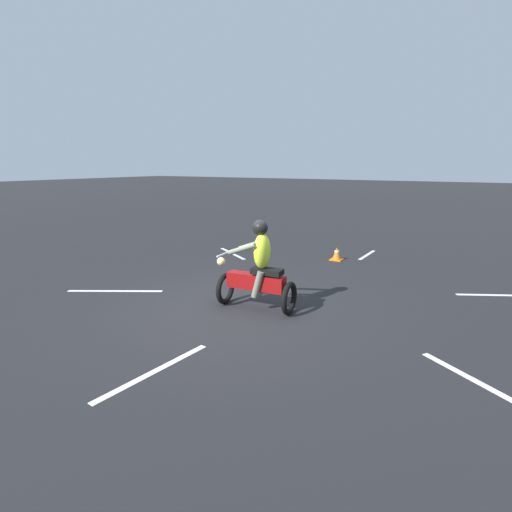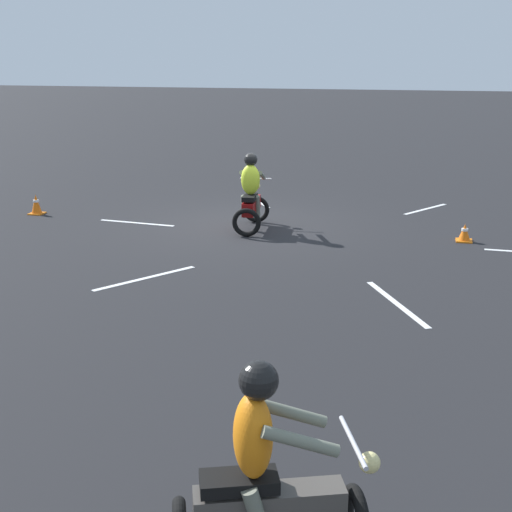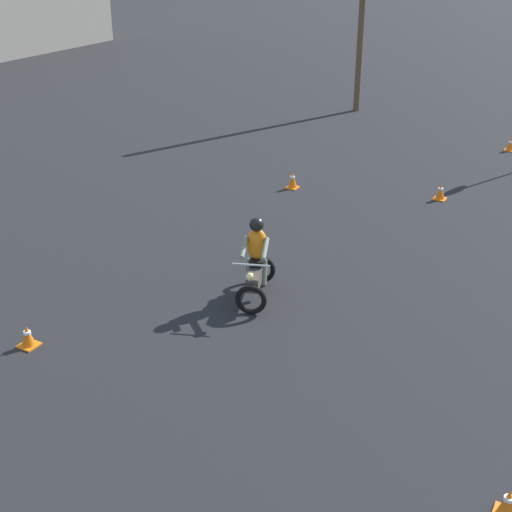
{
  "view_description": "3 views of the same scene",
  "coord_description": "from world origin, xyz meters",
  "px_view_note": "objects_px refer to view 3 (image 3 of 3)",
  "views": [
    {
      "loc": [
        5.74,
        3.95,
        2.61
      ],
      "look_at": [
        -0.24,
        0.38,
        1.0
      ],
      "focal_mm": 28.0,
      "sensor_mm": 36.0,
      "label": 1
    },
    {
      "loc": [
        -3.89,
        14.86,
        3.68
      ],
      "look_at": [
        -1.58,
        5.45,
        0.9
      ],
      "focal_mm": 50.0,
      "sensor_mm": 36.0,
      "label": 2
    },
    {
      "loc": [
        -13.64,
        4.47,
        6.69
      ],
      "look_at": [
        -2.92,
        10.51,
        0.9
      ],
      "focal_mm": 50.0,
      "sensor_mm": 36.0,
      "label": 3
    }
  ],
  "objects_px": {
    "motorcycle_rider_background": "(256,263)",
    "utility_pole_near": "(362,12)",
    "traffic_cone_near_left": "(508,504)",
    "traffic_cone_mid_left": "(28,336)",
    "traffic_cone_far_right": "(510,145)",
    "traffic_cone_near_right": "(293,180)",
    "traffic_cone_far_center": "(441,192)"
  },
  "relations": [
    {
      "from": "motorcycle_rider_background",
      "to": "traffic_cone_mid_left",
      "type": "bearing_deg",
      "value": 32.98
    },
    {
      "from": "traffic_cone_near_right",
      "to": "traffic_cone_far_right",
      "type": "bearing_deg",
      "value": -34.21
    },
    {
      "from": "traffic_cone_near_left",
      "to": "traffic_cone_mid_left",
      "type": "xyz_separation_m",
      "value": [
        -0.07,
        8.06,
        -0.0
      ]
    },
    {
      "from": "traffic_cone_mid_left",
      "to": "utility_pole_near",
      "type": "relative_size",
      "value": 0.05
    },
    {
      "from": "motorcycle_rider_background",
      "to": "traffic_cone_near_right",
      "type": "bearing_deg",
      "value": -90.55
    },
    {
      "from": "utility_pole_near",
      "to": "traffic_cone_near_left",
      "type": "bearing_deg",
      "value": -152.78
    },
    {
      "from": "traffic_cone_far_right",
      "to": "traffic_cone_near_right",
      "type": "bearing_deg",
      "value": 145.79
    },
    {
      "from": "motorcycle_rider_background",
      "to": "utility_pole_near",
      "type": "distance_m",
      "value": 16.0
    },
    {
      "from": "traffic_cone_far_center",
      "to": "utility_pole_near",
      "type": "xyz_separation_m",
      "value": [
        8.08,
        5.67,
        3.44
      ]
    },
    {
      "from": "traffic_cone_far_center",
      "to": "utility_pole_near",
      "type": "bearing_deg",
      "value": 35.07
    },
    {
      "from": "traffic_cone_near_left",
      "to": "traffic_cone_far_right",
      "type": "distance_m",
      "value": 16.36
    },
    {
      "from": "motorcycle_rider_background",
      "to": "utility_pole_near",
      "type": "relative_size",
      "value": 0.23
    },
    {
      "from": "traffic_cone_near_left",
      "to": "traffic_cone_mid_left",
      "type": "distance_m",
      "value": 8.06
    },
    {
      "from": "utility_pole_near",
      "to": "motorcycle_rider_background",
      "type": "bearing_deg",
      "value": -164.96
    },
    {
      "from": "traffic_cone_far_right",
      "to": "traffic_cone_far_center",
      "type": "distance_m",
      "value": 5.52
    },
    {
      "from": "motorcycle_rider_background",
      "to": "traffic_cone_near_left",
      "type": "bearing_deg",
      "value": 127.04
    },
    {
      "from": "traffic_cone_far_right",
      "to": "motorcycle_rider_background",
      "type": "bearing_deg",
      "value": 169.78
    },
    {
      "from": "motorcycle_rider_background",
      "to": "traffic_cone_near_left",
      "type": "relative_size",
      "value": 4.1
    },
    {
      "from": "motorcycle_rider_background",
      "to": "traffic_cone_far_right",
      "type": "distance_m",
      "value": 12.81
    },
    {
      "from": "utility_pole_near",
      "to": "traffic_cone_far_right",
      "type": "bearing_deg",
      "value": -112.25
    },
    {
      "from": "traffic_cone_near_right",
      "to": "utility_pole_near",
      "type": "relative_size",
      "value": 0.07
    },
    {
      "from": "traffic_cone_near_left",
      "to": "utility_pole_near",
      "type": "xyz_separation_m",
      "value": [
        18.64,
        9.59,
        3.46
      ]
    },
    {
      "from": "traffic_cone_far_center",
      "to": "utility_pole_near",
      "type": "relative_size",
      "value": 0.06
    },
    {
      "from": "traffic_cone_near_right",
      "to": "traffic_cone_mid_left",
      "type": "distance_m",
      "value": 9.5
    },
    {
      "from": "traffic_cone_near_left",
      "to": "utility_pole_near",
      "type": "relative_size",
      "value": 0.06
    },
    {
      "from": "motorcycle_rider_background",
      "to": "utility_pole_near",
      "type": "height_order",
      "value": "utility_pole_near"
    },
    {
      "from": "traffic_cone_near_left",
      "to": "traffic_cone_near_right",
      "type": "distance_m",
      "value": 12.19
    },
    {
      "from": "traffic_cone_mid_left",
      "to": "motorcycle_rider_background",
      "type": "bearing_deg",
      "value": -36.1
    },
    {
      "from": "motorcycle_rider_background",
      "to": "traffic_cone_mid_left",
      "type": "distance_m",
      "value": 4.38
    },
    {
      "from": "motorcycle_rider_background",
      "to": "traffic_cone_near_right",
      "type": "distance_m",
      "value": 6.4
    },
    {
      "from": "traffic_cone_far_right",
      "to": "utility_pole_near",
      "type": "height_order",
      "value": "utility_pole_near"
    },
    {
      "from": "traffic_cone_far_center",
      "to": "motorcycle_rider_background",
      "type": "bearing_deg",
      "value": 167.42
    }
  ]
}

